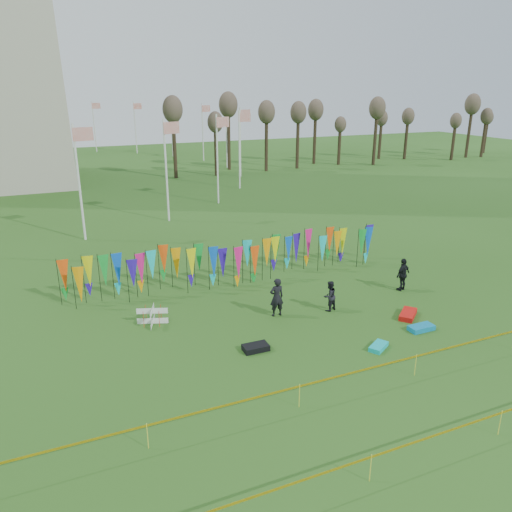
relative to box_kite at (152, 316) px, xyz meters
name	(u,v)px	position (x,y,z in m)	size (l,w,h in m)	color
ground	(317,361)	(5.25, -5.87, -0.40)	(160.00, 160.00, 0.00)	#234B15
banner_row	(238,257)	(5.53, 3.36, 1.03)	(18.64, 0.64, 2.31)	black
caution_tape_near	(346,375)	(5.03, -8.22, 0.38)	(26.00, 0.02, 0.90)	yellow
caution_tape_far	(419,442)	(5.03, -11.97, 0.38)	(26.00, 0.02, 0.90)	yellow
tree_line	(360,118)	(37.25, 38.13, 5.77)	(53.92, 1.92, 7.84)	#392C1C
box_kite	(152,316)	(0.00, 0.00, 0.00)	(0.72, 0.72, 0.80)	red
person_left	(277,297)	(5.59, -1.47, 0.55)	(0.69, 0.50, 1.89)	black
person_mid	(330,296)	(8.18, -1.96, 0.36)	(0.74, 0.45, 1.51)	black
person_right	(403,274)	(13.09, -1.32, 0.49)	(1.04, 0.59, 1.78)	black
kite_bag_turquoise	(378,347)	(8.10, -6.02, -0.30)	(0.98, 0.49, 0.20)	#0DC2C8
kite_bag_red	(408,314)	(11.23, -4.08, -0.28)	(1.34, 0.62, 0.25)	red
kite_bag_black	(256,348)	(3.37, -4.10, -0.28)	(1.06, 0.61, 0.24)	black
kite_bag_teal	(421,328)	(10.88, -5.40, -0.29)	(1.17, 0.56, 0.22)	#0C80B3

